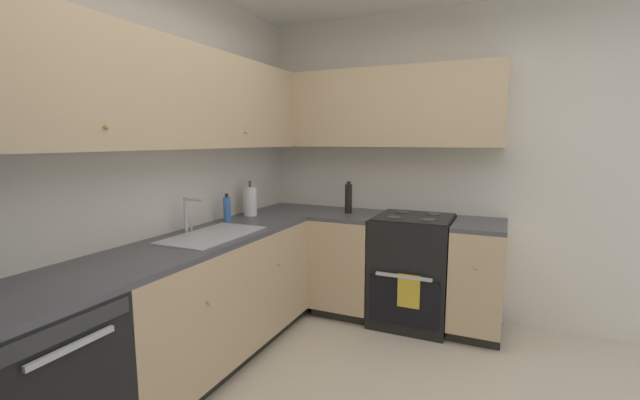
# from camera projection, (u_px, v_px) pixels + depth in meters

# --- Properties ---
(wall_back) EXTENTS (3.96, 0.05, 2.62)m
(wall_back) POSITION_uv_depth(u_px,v_px,m) (117.00, 178.00, 2.50)
(wall_back) COLOR silver
(wall_back) RESTS_ON ground_plane
(wall_right) EXTENTS (0.05, 3.40, 2.62)m
(wall_right) POSITION_uv_depth(u_px,v_px,m) (449.00, 166.00, 3.59)
(wall_right) COLOR silver
(wall_right) RESTS_ON ground_plane
(lower_cabinets_back) EXTENTS (1.81, 0.62, 0.86)m
(lower_cabinets_back) POSITION_uv_depth(u_px,v_px,m) (211.00, 301.00, 2.87)
(lower_cabinets_back) COLOR tan
(lower_cabinets_back) RESTS_ON ground_plane
(countertop_back) EXTENTS (3.02, 0.60, 0.03)m
(countertop_back) POSITION_uv_depth(u_px,v_px,m) (209.00, 238.00, 2.81)
(countertop_back) COLOR #4C4C51
(countertop_back) RESTS_ON lower_cabinets_back
(lower_cabinets_right) EXTENTS (0.62, 1.54, 0.86)m
(lower_cabinets_right) POSITION_uv_depth(u_px,v_px,m) (400.00, 270.00, 3.55)
(lower_cabinets_right) COLOR tan
(lower_cabinets_right) RESTS_ON ground_plane
(countertop_right) EXTENTS (0.60, 1.54, 0.03)m
(countertop_right) POSITION_uv_depth(u_px,v_px,m) (401.00, 219.00, 3.49)
(countertop_right) COLOR #4C4C51
(countertop_right) RESTS_ON lower_cabinets_right
(oven_range) EXTENTS (0.68, 0.62, 1.05)m
(oven_range) POSITION_uv_depth(u_px,v_px,m) (413.00, 269.00, 3.52)
(oven_range) COLOR black
(oven_range) RESTS_ON ground_plane
(upper_cabinets_back) EXTENTS (2.70, 0.34, 0.65)m
(upper_cabinets_back) POSITION_uv_depth(u_px,v_px,m) (168.00, 96.00, 2.59)
(upper_cabinets_back) COLOR tan
(upper_cabinets_right) EXTENTS (0.32, 2.09, 0.65)m
(upper_cabinets_right) POSITION_uv_depth(u_px,v_px,m) (376.00, 109.00, 3.60)
(upper_cabinets_right) COLOR tan
(sink) EXTENTS (0.72, 0.40, 0.10)m
(sink) POSITION_uv_depth(u_px,v_px,m) (214.00, 241.00, 2.81)
(sink) COLOR #B7B7BC
(sink) RESTS_ON countertop_back
(faucet) EXTENTS (0.07, 0.16, 0.24)m
(faucet) POSITION_uv_depth(u_px,v_px,m) (188.00, 212.00, 2.87)
(faucet) COLOR silver
(faucet) RESTS_ON countertop_back
(soap_bottle) EXTENTS (0.06, 0.06, 0.22)m
(soap_bottle) POSITION_uv_depth(u_px,v_px,m) (227.00, 209.00, 3.27)
(soap_bottle) COLOR #3F72BF
(soap_bottle) RESTS_ON countertop_back
(paper_towel_roll) EXTENTS (0.11, 0.11, 0.31)m
(paper_towel_roll) POSITION_uv_depth(u_px,v_px,m) (250.00, 201.00, 3.53)
(paper_towel_roll) COLOR white
(paper_towel_roll) RESTS_ON countertop_back
(oil_bottle) EXTENTS (0.06, 0.06, 0.28)m
(oil_bottle) POSITION_uv_depth(u_px,v_px,m) (348.00, 198.00, 3.65)
(oil_bottle) COLOR black
(oil_bottle) RESTS_ON countertop_right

